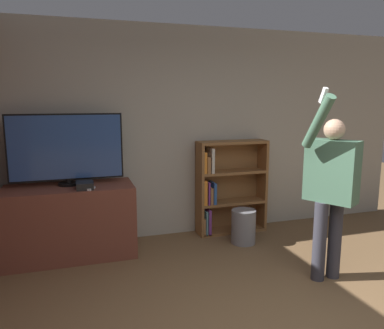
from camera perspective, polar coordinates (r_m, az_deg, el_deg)
wall_back at (r=4.91m, az=-1.01°, el=4.87°), size 6.48×0.06×2.70m
tv_ledge at (r=4.51m, az=-18.03°, el=-8.28°), size 1.42×0.63×0.82m
television at (r=4.40m, az=-18.60°, el=2.32°), size 1.24×0.22×0.81m
game_console at (r=4.24m, az=-16.02°, el=-3.05°), size 0.18×0.22×0.08m
remote_loose at (r=4.19m, az=-15.09°, el=-3.56°), size 0.09×0.14×0.02m
bookshelf at (r=5.04m, az=5.15°, el=-3.51°), size 0.94×0.28×1.24m
person at (r=3.86m, az=20.44°, el=-2.82°), size 0.62×0.57×1.89m
waste_bin at (r=4.78m, az=7.84°, el=-9.35°), size 0.30×0.30×0.43m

